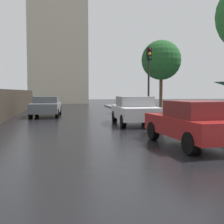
{
  "coord_description": "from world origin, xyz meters",
  "views": [
    {
      "loc": [
        -1.1,
        -3.52,
        1.66
      ],
      "look_at": [
        0.68,
        6.33,
        0.96
      ],
      "focal_mm": 46.09,
      "sensor_mm": 36.0,
      "label": 1
    }
  ],
  "objects_px": {
    "car_white_near_kerb": "(135,110)",
    "car_grey_mid_road": "(46,106)",
    "car_red_far_ahead": "(195,123)",
    "street_tree_mid": "(161,60)",
    "traffic_light": "(149,69)"
  },
  "relations": [
    {
      "from": "car_white_near_kerb",
      "to": "car_grey_mid_road",
      "type": "distance_m",
      "value": 7.31
    },
    {
      "from": "car_white_near_kerb",
      "to": "car_red_far_ahead",
      "type": "distance_m",
      "value": 5.92
    },
    {
      "from": "street_tree_mid",
      "to": "traffic_light",
      "type": "bearing_deg",
      "value": -117.54
    },
    {
      "from": "traffic_light",
      "to": "car_grey_mid_road",
      "type": "bearing_deg",
      "value": 154.4
    },
    {
      "from": "car_red_far_ahead",
      "to": "traffic_light",
      "type": "bearing_deg",
      "value": 78.01
    },
    {
      "from": "street_tree_mid",
      "to": "car_red_far_ahead",
      "type": "bearing_deg",
      "value": -105.58
    },
    {
      "from": "car_white_near_kerb",
      "to": "street_tree_mid",
      "type": "height_order",
      "value": "street_tree_mid"
    },
    {
      "from": "car_red_far_ahead",
      "to": "street_tree_mid",
      "type": "bearing_deg",
      "value": 70.44
    },
    {
      "from": "car_red_far_ahead",
      "to": "car_grey_mid_road",
      "type": "bearing_deg",
      "value": 109.58
    },
    {
      "from": "car_white_near_kerb",
      "to": "car_grey_mid_road",
      "type": "xyz_separation_m",
      "value": [
        -4.67,
        5.63,
        -0.03
      ]
    },
    {
      "from": "traffic_light",
      "to": "street_tree_mid",
      "type": "distance_m",
      "value": 5.6
    },
    {
      "from": "car_white_near_kerb",
      "to": "car_red_far_ahead",
      "type": "relative_size",
      "value": 0.99
    },
    {
      "from": "street_tree_mid",
      "to": "car_white_near_kerb",
      "type": "bearing_deg",
      "value": -118.65
    },
    {
      "from": "car_white_near_kerb",
      "to": "traffic_light",
      "type": "height_order",
      "value": "traffic_light"
    },
    {
      "from": "car_white_near_kerb",
      "to": "traffic_light",
      "type": "bearing_deg",
      "value": 61.09
    }
  ]
}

